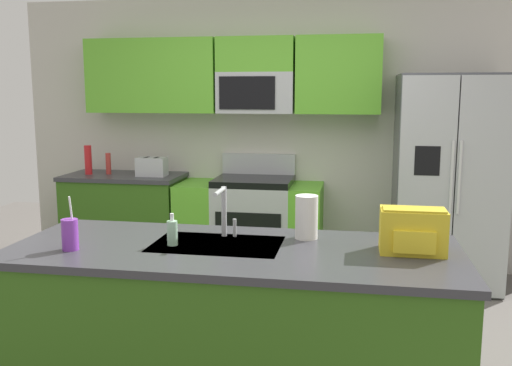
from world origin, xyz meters
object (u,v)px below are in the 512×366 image
pepper_mill (108,164)px  backpack (413,230)px  bottle_red (88,160)px  sink_faucet (224,208)px  toaster (152,167)px  refrigerator (448,182)px  paper_towel_roll (306,217)px  soap_dispenser (172,232)px  drink_cup_purple (70,234)px  range_oven (250,225)px

pepper_mill → backpack: size_ratio=0.65×
pepper_mill → bottle_red: size_ratio=0.73×
pepper_mill → backpack: bearing=-40.7°
sink_faucet → toaster: bearing=119.8°
sink_faucet → backpack: 1.01m
refrigerator → paper_towel_roll: size_ratio=7.71×
pepper_mill → backpack: backpack is taller
soap_dispenser → backpack: bearing=3.6°
toaster → paper_towel_roll: size_ratio=1.17×
pepper_mill → bottle_red: 0.20m
pepper_mill → soap_dispenser: pepper_mill is taller
pepper_mill → drink_cup_purple: size_ratio=0.74×
sink_faucet → range_oven: bearing=97.0°
bottle_red → range_oven: bearing=1.6°
range_oven → toaster: 1.10m
range_oven → refrigerator: (1.77, -0.07, 0.48)m
pepper_mill → toaster: bearing=-6.1°
bottle_red → paper_towel_roll: bottle_red is taller
range_oven → pepper_mill: (-1.42, -0.00, 0.56)m
pepper_mill → backpack: (2.68, -2.30, 0.01)m
bottle_red → sink_faucet: bearing=-48.7°
sink_faucet → backpack: sink_faucet is taller
toaster → drink_cup_purple: 2.56m
pepper_mill → paper_towel_roll: (2.13, -2.12, 0.02)m
toaster → paper_towel_roll: 2.66m
range_oven → soap_dispenser: range_oven is taller
drink_cup_purple → pepper_mill: bearing=110.7°
drink_cup_purple → toaster: bearing=101.3°
toaster → sink_faucet: (1.22, -2.13, 0.08)m
refrigerator → sink_faucet: (-1.51, -2.11, 0.14)m
paper_towel_roll → drink_cup_purple: bearing=-159.3°
sink_faucet → soap_dispenser: (-0.23, -0.20, -0.10)m
backpack → bottle_red: bearing=141.8°
bottle_red → soap_dispenser: 2.86m
range_oven → backpack: 2.69m
refrigerator → backpack: 2.29m
toaster → sink_faucet: size_ratio=0.99×
toaster → drink_cup_purple: size_ratio=1.00×
bottle_red → backpack: 3.65m
backpack → sink_faucet: bearing=172.7°
paper_towel_roll → toaster: bearing=128.9°
refrigerator → soap_dispenser: 2.89m
pepper_mill → sink_faucet: size_ratio=0.74×
pepper_mill → range_oven: bearing=0.1°
toaster → drink_cup_purple: (0.50, -2.51, -0.01)m
range_oven → soap_dispenser: size_ratio=8.00×
range_oven → bottle_red: 1.71m
pepper_mill → paper_towel_roll: bearing=-44.8°
range_oven → soap_dispenser: bearing=-89.1°
sink_faucet → refrigerator: bearing=54.4°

